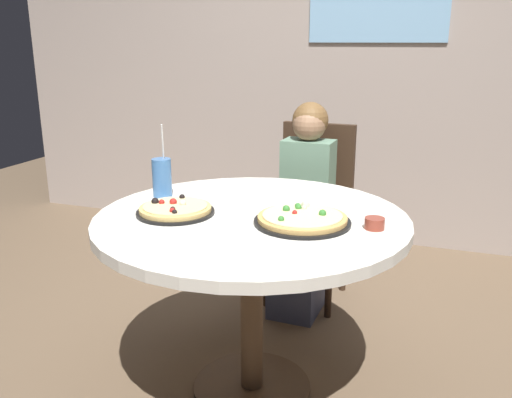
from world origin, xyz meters
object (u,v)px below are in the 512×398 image
object	(u,v)px
soda_cup	(162,177)
sauce_bowl	(375,223)
chair_wooden	(313,202)
pizza_veggie	(302,219)
diner_child	(303,220)
pizza_cheese	(175,209)
dining_table	(252,241)

from	to	relation	value
soda_cup	sauce_bowl	size ratio (longest dim) A/B	4.38
chair_wooden	pizza_veggie	size ratio (longest dim) A/B	2.73
chair_wooden	sauce_bowl	world-z (taller)	chair_wooden
sauce_bowl	soda_cup	bearing A→B (deg)	172.33
diner_child	pizza_cheese	bearing A→B (deg)	-107.71
pizza_veggie	soda_cup	size ratio (longest dim) A/B	1.13
dining_table	chair_wooden	distance (m)	0.97
diner_child	sauce_bowl	distance (m)	0.95
pizza_veggie	sauce_bowl	distance (m)	0.25
pizza_cheese	sauce_bowl	xyz separation A→B (m)	(0.73, 0.08, 0.00)
chair_wooden	soda_cup	bearing A→B (deg)	-117.64
pizza_cheese	soda_cup	world-z (taller)	soda_cup
dining_table	diner_child	bearing A→B (deg)	90.21
pizza_cheese	soda_cup	size ratio (longest dim) A/B	0.96
dining_table	soda_cup	distance (m)	0.49
chair_wooden	pizza_cheese	size ratio (longest dim) A/B	3.22
pizza_veggie	soda_cup	world-z (taller)	soda_cup
chair_wooden	pizza_cheese	bearing A→B (deg)	-105.08
dining_table	pizza_cheese	size ratio (longest dim) A/B	3.98
chair_wooden	diner_child	size ratio (longest dim) A/B	0.88
diner_child	soda_cup	bearing A→B (deg)	-123.35
soda_cup	pizza_cheese	bearing A→B (deg)	-50.63
dining_table	pizza_veggie	bearing A→B (deg)	-7.80
chair_wooden	pizza_veggie	xyz separation A→B (m)	(0.20, -0.99, 0.24)
pizza_veggie	dining_table	bearing A→B (deg)	172.20
pizza_cheese	sauce_bowl	size ratio (longest dim) A/B	4.21
diner_child	sauce_bowl	world-z (taller)	diner_child
chair_wooden	pizza_cheese	xyz separation A→B (m)	(-0.28, -1.04, 0.24)
dining_table	soda_cup	size ratio (longest dim) A/B	3.83
chair_wooden	sauce_bowl	size ratio (longest dim) A/B	13.57
diner_child	sauce_bowl	xyz separation A→B (m)	(0.46, -0.78, 0.29)
pizza_veggie	sauce_bowl	world-z (taller)	pizza_veggie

